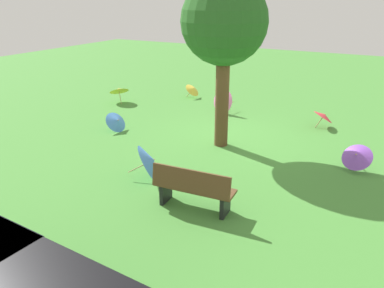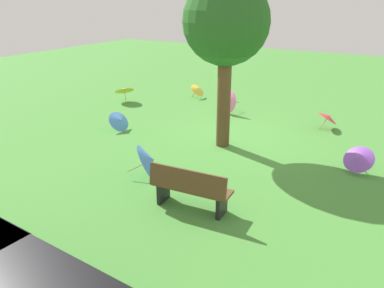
{
  "view_description": "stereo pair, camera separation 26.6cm",
  "coord_description": "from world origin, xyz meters",
  "px_view_note": "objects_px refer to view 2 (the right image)",
  "views": [
    {
      "loc": [
        -4.15,
        9.72,
        3.96
      ],
      "look_at": [
        -0.01,
        2.09,
        0.6
      ],
      "focal_mm": 36.34,
      "sensor_mm": 36.0,
      "label": 1
    },
    {
      "loc": [
        -4.39,
        9.59,
        3.96
      ],
      "look_at": [
        -0.01,
        2.09,
        0.6
      ],
      "focal_mm": 36.34,
      "sensor_mm": 36.0,
      "label": 2
    }
  ],
  "objects_px": {
    "parasol_red_0": "(328,117)",
    "parasol_blue_1": "(150,161)",
    "park_bench": "(190,188)",
    "parasol_blue_0": "(120,121)",
    "shade_tree": "(226,24)",
    "parasol_yellow_1": "(198,89)",
    "parasol_purple_0": "(358,158)",
    "parasol_pink_0": "(225,101)",
    "parasol_yellow_0": "(124,89)"
  },
  "relations": [
    {
      "from": "shade_tree",
      "to": "parasol_blue_1",
      "type": "xyz_separation_m",
      "value": [
        0.51,
        2.73,
        -2.82
      ]
    },
    {
      "from": "parasol_yellow_0",
      "to": "park_bench",
      "type": "bearing_deg",
      "value": 137.97
    },
    {
      "from": "parasol_red_0",
      "to": "parasol_purple_0",
      "type": "bearing_deg",
      "value": 113.77
    },
    {
      "from": "parasol_purple_0",
      "to": "parasol_blue_1",
      "type": "distance_m",
      "value": 4.83
    },
    {
      "from": "parasol_pink_0",
      "to": "parasol_blue_0",
      "type": "bearing_deg",
      "value": 58.2
    },
    {
      "from": "parasol_blue_0",
      "to": "parasol_pink_0",
      "type": "xyz_separation_m",
      "value": [
        -2.03,
        -3.27,
        0.13
      ]
    },
    {
      "from": "parasol_yellow_0",
      "to": "parasol_blue_1",
      "type": "relative_size",
      "value": 0.98
    },
    {
      "from": "park_bench",
      "to": "parasol_yellow_0",
      "type": "distance_m",
      "value": 8.56
    },
    {
      "from": "park_bench",
      "to": "shade_tree",
      "type": "xyz_separation_m",
      "value": [
        0.98,
        -3.47,
        2.79
      ]
    },
    {
      "from": "parasol_blue_0",
      "to": "parasol_blue_1",
      "type": "bearing_deg",
      "value": 140.94
    },
    {
      "from": "park_bench",
      "to": "parasol_blue_0",
      "type": "bearing_deg",
      "value": -35.05
    },
    {
      "from": "park_bench",
      "to": "parasol_blue_0",
      "type": "xyz_separation_m",
      "value": [
        4.29,
        -3.01,
        -0.15
      ]
    },
    {
      "from": "parasol_blue_0",
      "to": "parasol_yellow_1",
      "type": "xyz_separation_m",
      "value": [
        -0.1,
        -4.74,
        0.04
      ]
    },
    {
      "from": "parasol_blue_0",
      "to": "parasol_blue_1",
      "type": "xyz_separation_m",
      "value": [
        -2.8,
        2.27,
        0.12
      ]
    },
    {
      "from": "parasol_red_0",
      "to": "shade_tree",
      "type": "bearing_deg",
      "value": 52.85
    },
    {
      "from": "parasol_purple_0",
      "to": "parasol_red_0",
      "type": "bearing_deg",
      "value": -66.23
    },
    {
      "from": "parasol_yellow_1",
      "to": "parasol_blue_0",
      "type": "bearing_deg",
      "value": 88.84
    },
    {
      "from": "parasol_red_0",
      "to": "parasol_blue_1",
      "type": "relative_size",
      "value": 0.86
    },
    {
      "from": "parasol_yellow_1",
      "to": "parasol_blue_1",
      "type": "bearing_deg",
      "value": 111.08
    },
    {
      "from": "parasol_blue_0",
      "to": "parasol_pink_0",
      "type": "bearing_deg",
      "value": -121.8
    },
    {
      "from": "parasol_blue_1",
      "to": "parasol_yellow_0",
      "type": "bearing_deg",
      "value": -45.73
    },
    {
      "from": "parasol_yellow_1",
      "to": "parasol_blue_1",
      "type": "relative_size",
      "value": 0.63
    },
    {
      "from": "parasol_red_0",
      "to": "parasol_blue_1",
      "type": "xyz_separation_m",
      "value": [
        2.72,
        5.65,
        0.05
      ]
    },
    {
      "from": "parasol_yellow_0",
      "to": "parasol_blue_0",
      "type": "bearing_deg",
      "value": 127.21
    },
    {
      "from": "parasol_yellow_0",
      "to": "parasol_red_0",
      "type": "height_order",
      "value": "parasol_yellow_0"
    },
    {
      "from": "shade_tree",
      "to": "parasol_blue_1",
      "type": "height_order",
      "value": "shade_tree"
    },
    {
      "from": "park_bench",
      "to": "parasol_pink_0",
      "type": "xyz_separation_m",
      "value": [
        2.27,
        -6.28,
        -0.02
      ]
    },
    {
      "from": "shade_tree",
      "to": "parasol_purple_0",
      "type": "height_order",
      "value": "shade_tree"
    },
    {
      "from": "parasol_pink_0",
      "to": "parasol_blue_1",
      "type": "relative_size",
      "value": 0.92
    },
    {
      "from": "park_bench",
      "to": "parasol_yellow_1",
      "type": "bearing_deg",
      "value": -61.59
    },
    {
      "from": "parasol_yellow_0",
      "to": "parasol_pink_0",
      "type": "height_order",
      "value": "parasol_pink_0"
    },
    {
      "from": "parasol_purple_0",
      "to": "parasol_blue_0",
      "type": "bearing_deg",
      "value": 3.07
    },
    {
      "from": "shade_tree",
      "to": "parasol_yellow_1",
      "type": "distance_m",
      "value": 6.1
    },
    {
      "from": "park_bench",
      "to": "parasol_red_0",
      "type": "xyz_separation_m",
      "value": [
        -1.23,
        -6.39,
        -0.08
      ]
    },
    {
      "from": "parasol_purple_0",
      "to": "parasol_blue_1",
      "type": "relative_size",
      "value": 0.8
    },
    {
      "from": "park_bench",
      "to": "parasol_yellow_0",
      "type": "bearing_deg",
      "value": -42.03
    },
    {
      "from": "park_bench",
      "to": "parasol_blue_0",
      "type": "distance_m",
      "value": 5.25
    },
    {
      "from": "parasol_yellow_0",
      "to": "parasol_yellow_1",
      "type": "xyz_separation_m",
      "value": [
        -2.16,
        -2.03,
        -0.15
      ]
    },
    {
      "from": "park_bench",
      "to": "parasol_blue_1",
      "type": "xyz_separation_m",
      "value": [
        1.49,
        -0.74,
        -0.03
      ]
    },
    {
      "from": "park_bench",
      "to": "parasol_blue_1",
      "type": "relative_size",
      "value": 1.57
    },
    {
      "from": "parasol_yellow_1",
      "to": "park_bench",
      "type": "bearing_deg",
      "value": 118.41
    },
    {
      "from": "shade_tree",
      "to": "parasol_yellow_0",
      "type": "relative_size",
      "value": 4.36
    },
    {
      "from": "parasol_pink_0",
      "to": "parasol_red_0",
      "type": "height_order",
      "value": "parasol_pink_0"
    },
    {
      "from": "parasol_red_0",
      "to": "parasol_purple_0",
      "type": "distance_m",
      "value": 3.29
    },
    {
      "from": "parasol_purple_0",
      "to": "parasol_blue_1",
      "type": "xyz_separation_m",
      "value": [
        4.04,
        2.64,
        0.03
      ]
    },
    {
      "from": "shade_tree",
      "to": "parasol_pink_0",
      "type": "xyz_separation_m",
      "value": [
        1.28,
        -2.81,
        -2.81
      ]
    },
    {
      "from": "parasol_pink_0",
      "to": "parasol_red_0",
      "type": "xyz_separation_m",
      "value": [
        -3.49,
        -0.11,
        -0.06
      ]
    },
    {
      "from": "parasol_blue_1",
      "to": "parasol_blue_0",
      "type": "bearing_deg",
      "value": -39.06
    },
    {
      "from": "parasol_pink_0",
      "to": "parasol_blue_1",
      "type": "distance_m",
      "value": 5.6
    },
    {
      "from": "park_bench",
      "to": "parasol_yellow_1",
      "type": "relative_size",
      "value": 2.49
    }
  ]
}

